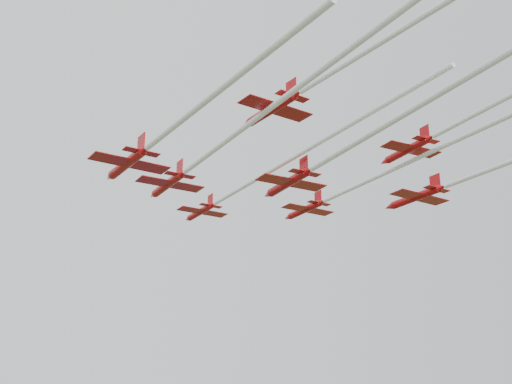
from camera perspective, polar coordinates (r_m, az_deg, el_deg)
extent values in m
cylinder|color=#B60B10|center=(112.96, -4.47, -1.58)|extent=(3.31, 7.60, 0.99)
cone|color=#B60B10|center=(116.96, -5.49, -2.18)|extent=(1.45, 1.85, 0.99)
cone|color=#B60B10|center=(109.24, -3.44, -0.98)|extent=(1.19, 1.31, 0.90)
ellipsoid|color=black|center=(114.62, -4.87, -1.65)|extent=(0.63, 0.93, 0.29)
cube|color=#B60B10|center=(112.27, -4.31, -1.60)|extent=(8.28, 4.68, 0.09)
cube|color=#B60B10|center=(109.97, -3.65, -1.11)|extent=(3.77, 2.14, 0.07)
cube|color=#B60B10|center=(110.43, -3.68, -0.64)|extent=(0.59, 1.57, 1.80)
cylinder|color=silver|center=(88.96, 4.12, 3.38)|extent=(15.78, 47.21, 0.54)
cylinder|color=#B60B10|center=(98.66, -7.07, 0.62)|extent=(3.69, 8.82, 1.15)
cone|color=#B60B10|center=(103.38, -8.24, -0.26)|extent=(1.65, 2.13, 1.15)
cone|color=#B60B10|center=(94.29, -5.86, 1.54)|extent=(1.37, 1.50, 1.04)
ellipsoid|color=black|center=(100.63, -7.53, 0.49)|extent=(0.71, 1.08, 0.33)
cube|color=#B60B10|center=(97.85, -6.88, 0.63)|extent=(9.58, 5.28, 0.10)
cube|color=#B60B10|center=(95.14, -6.10, 1.35)|extent=(4.36, 2.42, 0.08)
cube|color=#B60B10|center=(95.73, -6.13, 1.96)|extent=(0.65, 1.83, 2.09)
cylinder|color=silver|center=(74.82, 1.76, 7.17)|extent=(14.24, 44.77, 0.63)
cylinder|color=#B60B10|center=(110.39, 3.94, -1.41)|extent=(3.49, 7.90, 1.03)
cone|color=#B60B10|center=(114.18, 2.55, -2.05)|extent=(1.51, 1.93, 1.03)
cone|color=#B60B10|center=(106.89, 5.34, -0.77)|extent=(1.24, 1.36, 0.94)
ellipsoid|color=black|center=(111.97, 3.39, -1.49)|extent=(0.65, 0.97, 0.30)
cube|color=#B60B10|center=(109.73, 4.17, -1.43)|extent=(8.61, 4.91, 0.09)
cube|color=#B60B10|center=(107.57, 5.05, -0.90)|extent=(3.92, 2.25, 0.08)
cube|color=#B60B10|center=(108.04, 4.98, -0.41)|extent=(0.62, 1.63, 1.88)
cylinder|color=silver|center=(87.46, 16.30, 4.25)|extent=(17.85, 52.54, 0.56)
cylinder|color=#B60B10|center=(85.96, -10.28, 2.27)|extent=(4.16, 8.97, 1.18)
cone|color=#B60B10|center=(90.79, -11.62, 1.18)|extent=(1.75, 2.21, 1.18)
cone|color=#B60B10|center=(81.50, -8.87, 3.41)|extent=(1.44, 1.57, 1.07)
ellipsoid|color=black|center=(87.98, -10.80, 2.09)|extent=(0.76, 1.11, 0.34)
cube|color=#B60B10|center=(85.12, -10.07, 2.28)|extent=(9.81, 5.78, 0.11)
cube|color=#B60B10|center=(82.37, -9.16, 3.18)|extent=(4.46, 2.64, 0.09)
cube|color=#B60B10|center=(83.00, -9.18, 3.88)|extent=(0.75, 1.85, 2.14)
cylinder|color=silver|center=(67.27, -2.76, 8.27)|extent=(11.88, 31.93, 0.64)
cylinder|color=#B60B10|center=(93.11, 2.58, 0.74)|extent=(3.52, 8.98, 1.16)
cone|color=#B60B10|center=(97.55, 0.94, -0.22)|extent=(1.63, 2.15, 1.16)
cone|color=#B60B10|center=(89.03, 4.27, 1.74)|extent=(1.36, 1.51, 1.06)
ellipsoid|color=black|center=(94.96, 1.92, 0.60)|extent=(0.70, 1.09, 0.34)
cube|color=#B60B10|center=(92.34, 2.85, 0.75)|extent=(9.71, 5.13, 0.11)
cube|color=#B60B10|center=(89.82, 3.92, 1.54)|extent=(4.42, 2.35, 0.08)
cube|color=#B60B10|center=(90.41, 3.84, 2.18)|extent=(0.61, 1.86, 2.12)
cylinder|color=silver|center=(76.26, 11.24, 5.77)|extent=(9.47, 32.24, 0.63)
cylinder|color=#B60B10|center=(108.68, 12.63, -0.41)|extent=(4.34, 9.14, 1.20)
cone|color=#B60B10|center=(112.44, 10.61, -1.19)|extent=(1.81, 2.26, 1.20)
cone|color=#B60B10|center=(105.28, 14.67, 0.38)|extent=(1.48, 1.61, 1.09)
ellipsoid|color=black|center=(110.25, 11.82, -0.50)|extent=(0.79, 1.13, 0.35)
cube|color=#B60B10|center=(108.02, 12.97, -0.42)|extent=(10.01, 5.99, 0.11)
cube|color=#B60B10|center=(105.94, 14.26, 0.22)|extent=(4.56, 2.74, 0.09)
cube|color=#B60B10|center=(106.47, 14.12, 0.80)|extent=(0.78, 1.88, 2.19)
cylinder|color=#B60B10|center=(78.12, 1.25, 6.64)|extent=(4.01, 7.92, 1.05)
cone|color=#B60B10|center=(81.76, -0.78, 5.40)|extent=(1.62, 1.99, 1.05)
cone|color=#B60B10|center=(74.83, 3.35, 7.90)|extent=(1.31, 1.42, 0.95)
ellipsoid|color=black|center=(79.69, 0.44, 6.39)|extent=(0.71, 0.99, 0.31)
cube|color=#B60B10|center=(77.47, 1.58, 6.68)|extent=(8.72, 5.44, 0.10)
cube|color=#B60B10|center=(75.47, 2.93, 7.65)|extent=(3.97, 2.49, 0.08)
cube|color=#B60B10|center=(76.08, 2.82, 8.30)|extent=(0.73, 1.63, 1.91)
cylinder|color=#B60B10|center=(91.96, 12.01, 3.32)|extent=(2.98, 7.70, 1.00)
cone|color=#B60B10|center=(95.28, 10.24, 2.38)|extent=(1.39, 1.84, 1.00)
cone|color=#B60B10|center=(88.94, 13.81, 4.26)|extent=(1.16, 1.29, 0.91)
ellipsoid|color=black|center=(93.37, 11.29, 3.16)|extent=(0.59, 0.93, 0.29)
cube|color=#B60B10|center=(91.37, 12.31, 3.34)|extent=(8.31, 4.36, 0.09)
cube|color=#B60B10|center=(89.53, 13.45, 4.07)|extent=(3.78, 2.00, 0.07)
cube|color=#B60B10|center=(90.04, 13.33, 4.62)|extent=(0.51, 1.60, 1.81)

